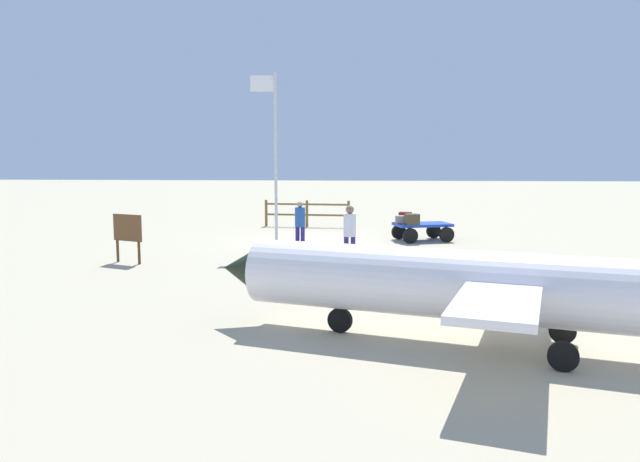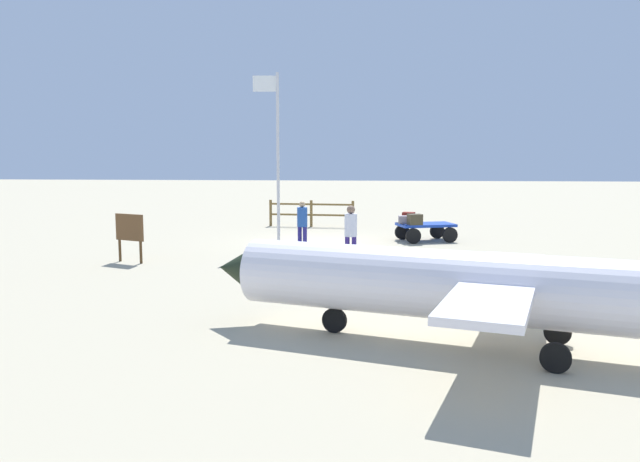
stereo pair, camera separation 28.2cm
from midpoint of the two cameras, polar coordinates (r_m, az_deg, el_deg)
ground_plane at (r=22.40m, az=0.34°, el=-1.03°), size 120.00×120.00×0.00m
luggage_cart at (r=22.97m, az=10.08°, el=0.26°), size 2.25×1.82×0.66m
suitcase_grey at (r=22.80m, az=8.24°, el=1.05°), size 0.48×0.37×0.28m
suitcase_navy at (r=22.38m, az=9.15°, el=1.07°), size 0.58×0.51×0.39m
suitcase_maroon at (r=23.48m, az=8.56°, el=1.31°), size 0.52×0.46×0.36m
worker_lead at (r=18.04m, az=3.32°, el=0.20°), size 0.39×0.39×1.67m
worker_trailing at (r=20.54m, az=-1.26°, el=0.88°), size 0.45×0.45×1.62m
airplane_near at (r=10.18m, az=15.64°, el=-5.00°), size 9.47×5.60×2.78m
flagpole at (r=20.49m, az=-3.73°, el=7.58°), size 0.86×0.13×5.82m
signboard at (r=18.75m, az=-16.85°, el=0.01°), size 0.98×0.46×1.43m
wooden_fence at (r=27.30m, az=-0.52°, el=1.81°), size 3.83×0.44×1.18m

